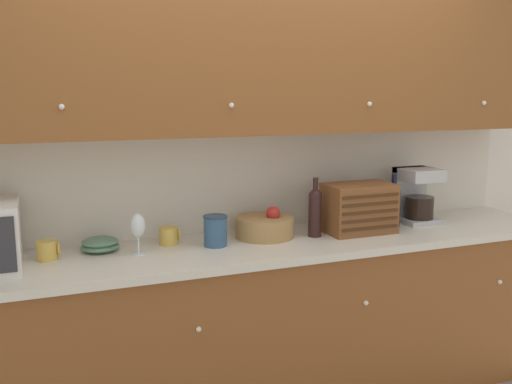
{
  "coord_description": "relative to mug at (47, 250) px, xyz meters",
  "views": [
    {
      "loc": [
        -1.11,
        -3.01,
        1.71
      ],
      "look_at": [
        0.0,
        -0.22,
        1.18
      ],
      "focal_mm": 40.0,
      "sensor_mm": 36.0,
      "label": 1
    }
  ],
  "objects": [
    {
      "name": "ground_plane",
      "position": [
        1.07,
        0.24,
        -0.98
      ],
      "size": [
        24.0,
        24.0,
        0.0
      ],
      "primitive_type": "plane",
      "color": "slate"
    },
    {
      "name": "wall_back",
      "position": [
        1.07,
        0.27,
        0.32
      ],
      "size": [
        5.97,
        0.06,
        2.6
      ],
      "color": "white",
      "rests_on": "ground_plane"
    },
    {
      "name": "counter_unit",
      "position": [
        1.07,
        -0.08,
        -0.51
      ],
      "size": [
        3.59,
        0.65,
        0.93
      ],
      "color": "brown",
      "rests_on": "ground_plane"
    },
    {
      "name": "backsplash_panel",
      "position": [
        1.07,
        0.23,
        0.23
      ],
      "size": [
        3.57,
        0.01,
        0.56
      ],
      "color": "silver",
      "rests_on": "counter_unit"
    },
    {
      "name": "upper_cabinets",
      "position": [
        1.24,
        0.06,
        0.95
      ],
      "size": [
        3.57,
        0.37,
        0.86
      ],
      "color": "brown",
      "rests_on": "backsplash_panel"
    },
    {
      "name": "mug",
      "position": [
        0.0,
        0.0,
        0.0
      ],
      "size": [
        0.11,
        0.09,
        0.09
      ],
      "color": "gold",
      "rests_on": "counter_unit"
    },
    {
      "name": "bowl_stack_on_counter",
      "position": [
        0.25,
        0.06,
        -0.01
      ],
      "size": [
        0.19,
        0.19,
        0.07
      ],
      "color": "slate",
      "rests_on": "counter_unit"
    },
    {
      "name": "wine_glass",
      "position": [
        0.42,
        -0.07,
        0.09
      ],
      "size": [
        0.07,
        0.07,
        0.2
      ],
      "color": "silver",
      "rests_on": "counter_unit"
    },
    {
      "name": "mug_blue_second",
      "position": [
        0.6,
        0.07,
        -0.0
      ],
      "size": [
        0.11,
        0.1,
        0.09
      ],
      "color": "gold",
      "rests_on": "counter_unit"
    },
    {
      "name": "storage_canister",
      "position": [
        0.81,
        -0.06,
        0.03
      ],
      "size": [
        0.13,
        0.13,
        0.16
      ],
      "color": "#33567A",
      "rests_on": "counter_unit"
    },
    {
      "name": "fruit_basket",
      "position": [
        1.12,
        0.02,
        0.01
      ],
      "size": [
        0.32,
        0.32,
        0.17
      ],
      "color": "#A87F4C",
      "rests_on": "counter_unit"
    },
    {
      "name": "second_wine_bottle",
      "position": [
        1.38,
        -0.07,
        0.1
      ],
      "size": [
        0.07,
        0.07,
        0.33
      ],
      "color": "black",
      "rests_on": "counter_unit"
    },
    {
      "name": "bread_box",
      "position": [
        1.65,
        -0.07,
        0.09
      ],
      "size": [
        0.38,
        0.25,
        0.28
      ],
      "color": "brown",
      "rests_on": "counter_unit"
    },
    {
      "name": "wine_bottle",
      "position": [
        1.91,
        -0.03,
        0.1
      ],
      "size": [
        0.08,
        0.08,
        0.32
      ],
      "color": "black",
      "rests_on": "counter_unit"
    },
    {
      "name": "coffee_maker",
      "position": [
        2.11,
        0.02,
        0.12
      ],
      "size": [
        0.23,
        0.23,
        0.33
      ],
      "color": "#B7B7BC",
      "rests_on": "counter_unit"
    }
  ]
}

